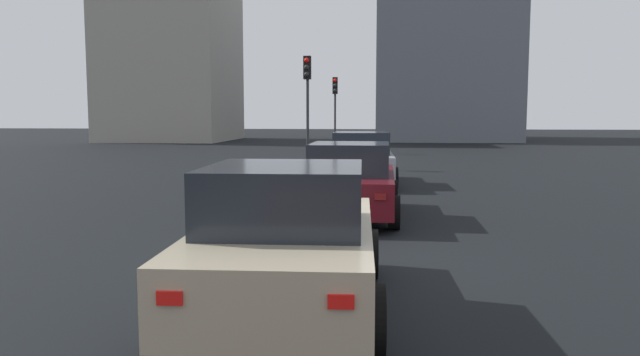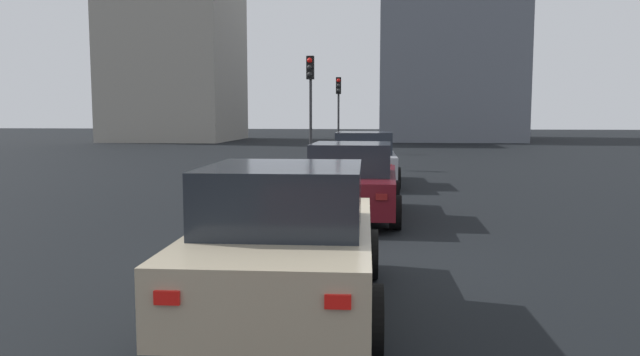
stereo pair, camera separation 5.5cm
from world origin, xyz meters
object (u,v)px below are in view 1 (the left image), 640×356
at_px(traffic_light_near_left, 335,99).
at_px(traffic_light_near_right, 307,88).
at_px(car_maroon_second, 350,182).
at_px(car_beige_third, 287,241).
at_px(car_silver_lead, 361,159).

xyz_separation_m(traffic_light_near_left, traffic_light_near_right, (-9.40, 0.41, 0.18)).
relative_size(car_maroon_second, car_beige_third, 1.00).
distance_m(car_silver_lead, traffic_light_near_right, 6.27).
distance_m(car_maroon_second, traffic_light_near_right, 11.90).
xyz_separation_m(car_silver_lead, car_beige_third, (-12.09, 0.44, -0.00)).
bearing_deg(traffic_light_near_right, car_beige_third, 11.69).
bearing_deg(car_silver_lead, traffic_light_near_right, 21.46).
bearing_deg(car_maroon_second, car_beige_third, 176.88).
distance_m(car_maroon_second, traffic_light_near_left, 21.03).
distance_m(traffic_light_near_left, traffic_light_near_right, 9.41).
bearing_deg(car_beige_third, traffic_light_near_left, 1.45).
relative_size(car_beige_third, traffic_light_near_right, 0.95).
height_order(car_silver_lead, traffic_light_near_right, traffic_light_near_right).
bearing_deg(traffic_light_near_right, car_maroon_second, 16.72).
height_order(car_maroon_second, car_beige_third, car_beige_third).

